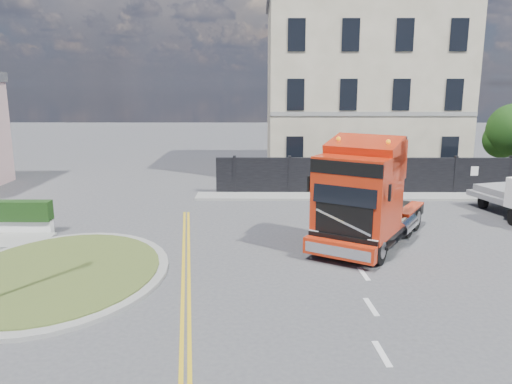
{
  "coord_description": "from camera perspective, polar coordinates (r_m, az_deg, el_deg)",
  "views": [
    {
      "loc": [
        -0.68,
        -17.76,
        5.93
      ],
      "look_at": [
        -0.79,
        1.18,
        1.8
      ],
      "focal_mm": 35.0,
      "sensor_mm": 36.0,
      "label": 1
    }
  ],
  "objects": [
    {
      "name": "truck",
      "position": [
        18.48,
        12.19,
        -0.94
      ],
      "size": [
        5.53,
        6.97,
        3.98
      ],
      "rotation": [
        0.0,
        0.0,
        -0.54
      ],
      "color": "black",
      "rests_on": "ground"
    },
    {
      "name": "hoarding_fence",
      "position": [
        28.16,
        15.2,
        1.78
      ],
      "size": [
        18.8,
        0.25,
        2.0
      ],
      "color": "black",
      "rests_on": "ground"
    },
    {
      "name": "tree",
      "position": [
        33.57,
        27.13,
        6.03
      ],
      "size": [
        3.2,
        3.2,
        4.8
      ],
      "color": "#382619",
      "rests_on": "ground"
    },
    {
      "name": "georgian_building",
      "position": [
        34.91,
        11.6,
        11.8
      ],
      "size": [
        12.3,
        10.3,
        12.8
      ],
      "color": "beige",
      "rests_on": "ground"
    },
    {
      "name": "ground",
      "position": [
        18.74,
        2.4,
        -6.16
      ],
      "size": [
        120.0,
        120.0,
        0.0
      ],
      "primitive_type": "plane",
      "color": "#424244",
      "rests_on": "ground"
    },
    {
      "name": "traffic_island",
      "position": [
        17.09,
        -21.66,
        -8.62
      ],
      "size": [
        6.8,
        6.8,
        0.17
      ],
      "color": "gray",
      "rests_on": "ground"
    },
    {
      "name": "pavement_far",
      "position": [
        27.35,
        14.45,
        -0.49
      ],
      "size": [
        20.0,
        1.6,
        0.12
      ],
      "primitive_type": "cube",
      "color": "gray",
      "rests_on": "ground"
    }
  ]
}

